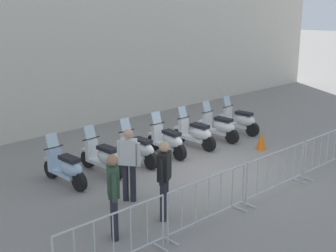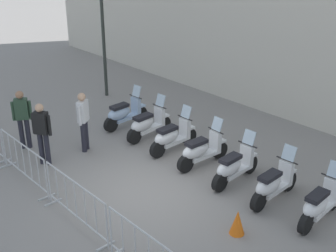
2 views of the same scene
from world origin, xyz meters
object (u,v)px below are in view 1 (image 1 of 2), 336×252
object	(u,v)px
motorcycle_0	(66,168)
motorcycle_2	(138,149)
traffic_cone	(261,141)
motorcycle_1	(104,158)
motorcycle_4	(196,134)
barrier_segment_2	(276,173)
barrier_segment_0	(113,242)
barrier_segment_1	(208,201)
motorcycle_3	(168,141)
officer_near_row_end	(129,161)
officer_mid_plaza	(113,192)
motorcycle_5	(219,127)
barrier_segment_3	(327,151)
motorcycle_6	(240,121)
officer_by_barriers	(164,176)

from	to	relation	value
motorcycle_0	motorcycle_2	world-z (taller)	same
motorcycle_2	traffic_cone	xyz separation A→B (m)	(3.33, -2.19, -0.18)
traffic_cone	motorcycle_1	bearing A→B (deg)	151.06
motorcycle_4	barrier_segment_2	xyz separation A→B (m)	(-1.82, -3.52, 0.07)
motorcycle_1	traffic_cone	xyz separation A→B (m)	(4.44, -2.45, -0.18)
barrier_segment_0	barrier_segment_1	size ratio (longest dim) A/B	1.00
motorcycle_3	barrier_segment_0	bearing A→B (deg)	-151.91
barrier_segment_2	motorcycle_1	bearing A→B (deg)	110.03
barrier_segment_2	motorcycle_2	bearing A→B (deg)	96.22
motorcycle_1	barrier_segment_1	bearing A→B (deg)	-102.16
motorcycle_0	barrier_segment_2	bearing A→B (deg)	-58.91
motorcycle_3	officer_near_row_end	world-z (taller)	officer_near_row_end
motorcycle_1	officer_mid_plaza	xyz separation A→B (m)	(-2.37, -2.62, 0.53)
motorcycle_4	motorcycle_5	xyz separation A→B (m)	(1.13, -0.19, 0.00)
barrier_segment_0	traffic_cone	size ratio (longest dim) A/B	4.14
motorcycle_5	barrier_segment_3	distance (m)	3.81
motorcycle_2	officer_near_row_end	distance (m)	2.51
barrier_segment_1	officer_near_row_end	size ratio (longest dim) A/B	1.32
motorcycle_5	barrier_segment_0	bearing A→B (deg)	-162.23
motorcycle_3	barrier_segment_1	size ratio (longest dim) A/B	0.75
barrier_segment_1	barrier_segment_0	bearing A→B (deg)	169.55
motorcycle_6	motorcycle_1	bearing A→B (deg)	169.43
barrier_segment_3	officer_mid_plaza	size ratio (longest dim) A/B	1.32
officer_near_row_end	motorcycle_2	bearing A→B (deg)	35.56
motorcycle_5	barrier_segment_3	world-z (taller)	motorcycle_5
officer_near_row_end	officer_mid_plaza	size ratio (longest dim) A/B	1.00
motorcycle_2	officer_near_row_end	bearing A→B (deg)	-144.44
officer_mid_plaza	barrier_segment_1	bearing A→B (deg)	-37.04
motorcycle_3	motorcycle_4	xyz separation A→B (m)	(1.13, -0.24, 0.00)
motorcycle_0	traffic_cone	world-z (taller)	motorcycle_0
motorcycle_1	motorcycle_4	distance (m)	3.43
barrier_segment_0	officer_mid_plaza	world-z (taller)	officer_mid_plaza
barrier_segment_3	officer_by_barriers	world-z (taller)	officer_by_barriers
motorcycle_3	motorcycle_4	bearing A→B (deg)	-11.98
officer_mid_plaza	motorcycle_2	bearing A→B (deg)	34.02
barrier_segment_0	barrier_segment_1	xyz separation A→B (m)	(2.36, -0.44, 0.00)
motorcycle_5	barrier_segment_2	xyz separation A→B (m)	(-2.94, -3.33, 0.07)
motorcycle_2	motorcycle_4	bearing A→B (deg)	-11.22
motorcycle_5	motorcycle_6	bearing A→B (deg)	-7.30
motorcycle_1	motorcycle_6	distance (m)	5.72
motorcycle_6	barrier_segment_0	distance (m)	9.10
officer_mid_plaza	officer_by_barriers	bearing A→B (deg)	-13.30
motorcycle_1	barrier_segment_0	xyz separation A→B (m)	(-3.18, -3.36, 0.07)
barrier_segment_2	officer_by_barriers	size ratio (longest dim) A/B	1.32
motorcycle_4	motorcycle_5	size ratio (longest dim) A/B	1.00
motorcycle_0	officer_near_row_end	bearing A→B (deg)	-82.84
barrier_segment_3	motorcycle_1	bearing A→B (deg)	129.91
motorcycle_6	officer_by_barriers	xyz separation A→B (m)	(-6.77, -1.86, 0.53)
motorcycle_1	barrier_segment_1	size ratio (longest dim) A/B	0.76
officer_near_row_end	motorcycle_6	bearing A→B (deg)	5.68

